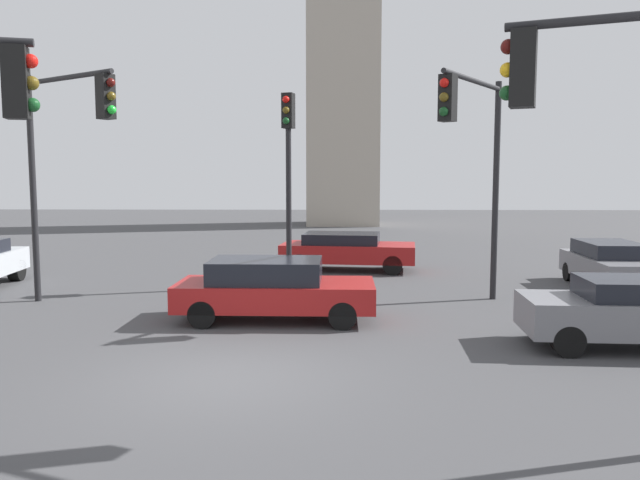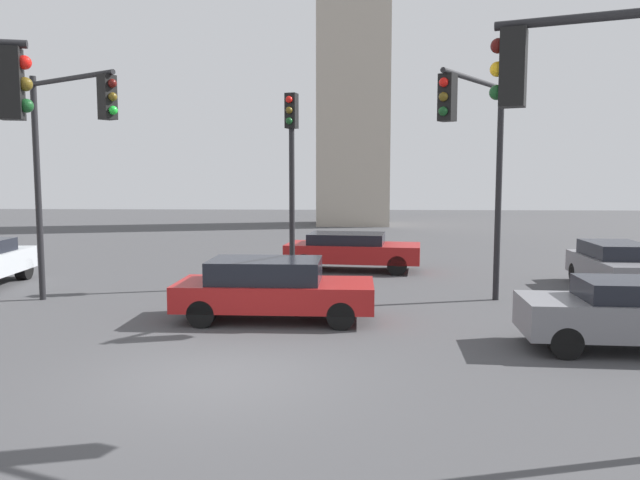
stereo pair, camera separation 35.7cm
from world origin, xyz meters
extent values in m
plane|color=#424244|center=(0.00, 0.00, 0.00)|extent=(100.16, 100.16, 0.00)
cylinder|color=black|center=(5.40, -1.84, 5.20)|extent=(2.87, 1.21, 0.12)
cube|color=black|center=(4.22, -1.38, 4.65)|extent=(0.41, 0.41, 1.00)
sphere|color=#4C0F0C|center=(4.03, -1.31, 4.95)|extent=(0.20, 0.20, 0.20)
sphere|color=yellow|center=(4.03, -1.31, 4.65)|extent=(0.20, 0.20, 0.20)
sphere|color=#14471E|center=(4.03, -1.31, 4.35)|extent=(0.20, 0.20, 0.20)
cylinder|color=black|center=(0.42, 8.41, 2.81)|extent=(0.16, 0.16, 5.62)
cube|color=black|center=(0.42, 8.41, 5.12)|extent=(0.39, 0.39, 1.00)
sphere|color=red|center=(0.37, 8.21, 5.42)|extent=(0.20, 0.20, 0.20)
sphere|color=#594714|center=(0.37, 8.21, 5.12)|extent=(0.20, 0.20, 0.20)
sphere|color=#14471E|center=(0.37, 8.21, 4.82)|extent=(0.20, 0.20, 0.20)
cube|color=black|center=(-2.70, -1.05, 4.55)|extent=(0.39, 0.39, 1.00)
sphere|color=red|center=(-2.50, -0.99, 4.85)|extent=(0.20, 0.20, 0.20)
sphere|color=#594714|center=(-2.50, -0.99, 4.55)|extent=(0.20, 0.20, 0.20)
sphere|color=#14471E|center=(-2.50, -0.99, 4.25)|extent=(0.20, 0.20, 0.20)
cylinder|color=black|center=(5.96, 6.60, 2.83)|extent=(0.16, 0.16, 5.66)
cylinder|color=black|center=(5.01, 5.15, 5.47)|extent=(2.02, 2.96, 0.12)
cube|color=black|center=(4.19, 3.91, 4.92)|extent=(0.44, 0.44, 1.00)
sphere|color=red|center=(4.08, 3.75, 5.22)|extent=(0.20, 0.20, 0.20)
sphere|color=#594714|center=(4.08, 3.75, 4.92)|extent=(0.20, 0.20, 0.20)
sphere|color=#14471E|center=(4.08, 3.75, 4.62)|extent=(0.20, 0.20, 0.20)
cylinder|color=black|center=(-5.99, 6.08, 2.89)|extent=(0.16, 0.16, 5.79)
cylinder|color=black|center=(-4.60, 5.18, 5.58)|extent=(2.83, 1.89, 0.12)
cube|color=black|center=(-3.43, 4.42, 5.03)|extent=(0.44, 0.44, 1.00)
sphere|color=#4C0F0C|center=(-3.26, 4.31, 5.33)|extent=(0.20, 0.20, 0.20)
sphere|color=#594714|center=(-3.26, 4.31, 5.03)|extent=(0.20, 0.20, 0.20)
sphere|color=green|center=(-3.26, 4.31, 4.73)|extent=(0.20, 0.20, 0.20)
cube|color=slate|center=(7.35, 1.88, 0.63)|extent=(4.04, 1.83, 0.67)
cylinder|color=black|center=(5.97, 1.29, 0.29)|extent=(0.60, 0.32, 0.59)
cylinder|color=black|center=(6.04, 2.61, 0.29)|extent=(0.60, 0.32, 0.59)
cube|color=slate|center=(9.75, 8.14, 0.61)|extent=(1.88, 4.07, 0.65)
cube|color=black|center=(9.75, 8.34, 1.12)|extent=(1.60, 2.30, 0.45)
cylinder|color=black|center=(8.99, 6.81, 0.29)|extent=(0.33, 0.59, 0.58)
cylinder|color=black|center=(10.50, 9.47, 0.29)|extent=(0.33, 0.59, 0.58)
cylinder|color=black|center=(9.10, 9.53, 0.29)|extent=(0.33, 0.59, 0.58)
cylinder|color=black|center=(-8.14, 9.19, 0.34)|extent=(0.38, 0.70, 0.68)
cube|color=maroon|center=(2.24, 11.55, 0.63)|extent=(4.74, 2.43, 0.60)
cube|color=black|center=(2.02, 11.58, 1.09)|extent=(2.73, 1.96, 0.40)
cylinder|color=black|center=(3.87, 12.14, 0.32)|extent=(0.69, 0.42, 0.65)
cylinder|color=black|center=(3.69, 10.60, 0.32)|extent=(0.69, 0.42, 0.65)
cylinder|color=black|center=(0.80, 12.51, 0.32)|extent=(0.69, 0.42, 0.65)
cylinder|color=black|center=(0.62, 10.96, 0.32)|extent=(0.69, 0.42, 0.65)
cube|color=maroon|center=(0.43, 4.03, 0.59)|extent=(4.44, 1.90, 0.58)
cube|color=black|center=(0.21, 4.04, 1.11)|extent=(2.50, 1.65, 0.55)
cylinder|color=black|center=(1.95, 4.77, 0.30)|extent=(0.61, 0.34, 0.60)
cylinder|color=black|center=(1.93, 3.26, 0.30)|extent=(0.61, 0.34, 0.60)
cylinder|color=black|center=(-1.06, 4.81, 0.30)|extent=(0.61, 0.34, 0.60)
cylinder|color=black|center=(-1.08, 3.30, 0.30)|extent=(0.61, 0.34, 0.60)
camera|label=1|loc=(1.73, -9.81, 3.26)|focal=35.03mm
camera|label=2|loc=(2.08, -9.80, 3.26)|focal=35.03mm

